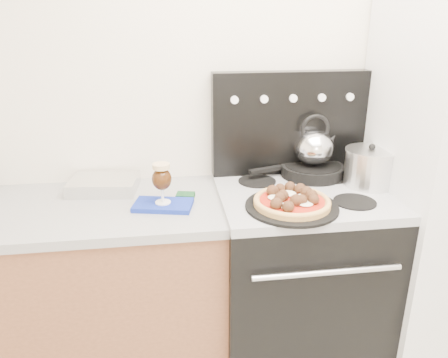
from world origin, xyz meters
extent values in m
cube|color=silver|center=(0.00, 1.50, 1.25)|extent=(3.50, 0.01, 2.50)
cube|color=brown|center=(-1.02, 1.20, 0.43)|extent=(1.45, 0.60, 0.86)
cube|color=#9A9A9A|center=(-1.02, 1.20, 0.88)|extent=(1.48, 0.63, 0.04)
cube|color=black|center=(0.08, 1.18, 0.44)|extent=(0.76, 0.65, 0.88)
cube|color=#ADADB2|center=(0.08, 1.18, 0.90)|extent=(0.76, 0.65, 0.04)
cube|color=black|center=(0.08, 1.45, 1.17)|extent=(0.76, 0.08, 0.50)
cube|color=white|center=(-0.82, 1.36, 0.93)|extent=(0.33, 0.25, 0.06)
cube|color=#162B9D|center=(-0.55, 1.13, 0.91)|extent=(0.27, 0.19, 0.02)
cylinder|color=black|center=(-0.02, 1.01, 0.93)|extent=(0.46, 0.46, 0.01)
cylinder|color=black|center=(0.19, 1.37, 0.95)|extent=(0.39, 0.39, 0.05)
cylinder|color=silver|center=(0.40, 1.21, 1.00)|extent=(0.24, 0.24, 0.16)
camera|label=1|loc=(-0.53, -0.58, 1.67)|focal=35.00mm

